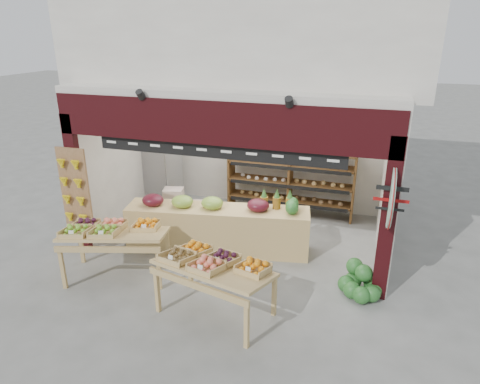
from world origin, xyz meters
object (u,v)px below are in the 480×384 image
at_px(back_shelving, 291,167).
at_px(refrigerator, 161,164).
at_px(cardboard_stack, 184,208).
at_px(mid_counter, 217,227).
at_px(display_table_right, 212,264).
at_px(watermelon_pile, 361,284).
at_px(display_table_left, 109,231).

distance_m(back_shelving, refrigerator, 3.14).
xyz_separation_m(cardboard_stack, mid_counter, (1.22, -1.11, 0.21)).
relative_size(cardboard_stack, mid_counter, 0.31).
relative_size(cardboard_stack, display_table_right, 0.59).
xyz_separation_m(mid_counter, watermelon_pile, (2.74, -0.73, -0.28)).
height_order(display_table_left, watermelon_pile, display_table_left).
height_order(display_table_right, watermelon_pile, display_table_right).
bearing_deg(mid_counter, cardboard_stack, 137.54).
xyz_separation_m(refrigerator, cardboard_stack, (0.93, -0.81, -0.70)).
xyz_separation_m(refrigerator, display_table_left, (0.71, -3.32, -0.13)).
relative_size(back_shelving, display_table_left, 1.52).
distance_m(refrigerator, cardboard_stack, 1.42).
bearing_deg(display_table_left, back_shelving, 55.81).
xyz_separation_m(mid_counter, display_table_left, (-1.43, -1.40, 0.36)).
bearing_deg(cardboard_stack, display_table_right, -58.36).
xyz_separation_m(refrigerator, display_table_right, (2.76, -3.78, -0.15)).
bearing_deg(display_table_right, display_table_left, 167.29).
bearing_deg(cardboard_stack, mid_counter, -42.46).
xyz_separation_m(mid_counter, display_table_right, (0.61, -1.86, 0.35)).
distance_m(mid_counter, watermelon_pile, 2.85).
bearing_deg(refrigerator, back_shelving, 8.88).
bearing_deg(refrigerator, cardboard_stack, -36.52).
relative_size(display_table_left, watermelon_pile, 2.59).
xyz_separation_m(cardboard_stack, watermelon_pile, (3.95, -1.85, -0.07)).
xyz_separation_m(back_shelving, display_table_right, (-0.37, -4.01, -0.30)).
distance_m(back_shelving, mid_counter, 2.45).
relative_size(back_shelving, watermelon_pile, 3.93).
bearing_deg(mid_counter, refrigerator, 138.10).
xyz_separation_m(back_shelving, watermelon_pile, (1.75, -2.89, -0.92)).
bearing_deg(mid_counter, display_table_right, -71.70).
relative_size(refrigerator, display_table_right, 1.06).
distance_m(back_shelving, cardboard_stack, 2.58).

